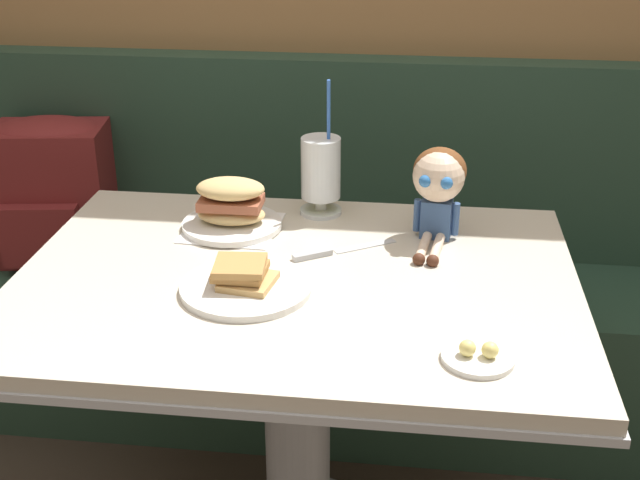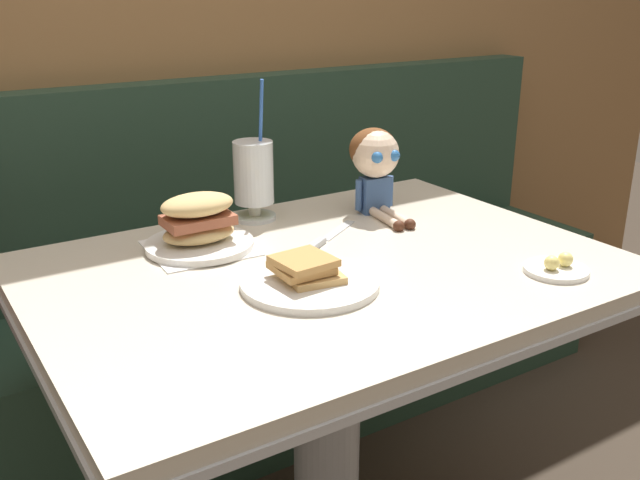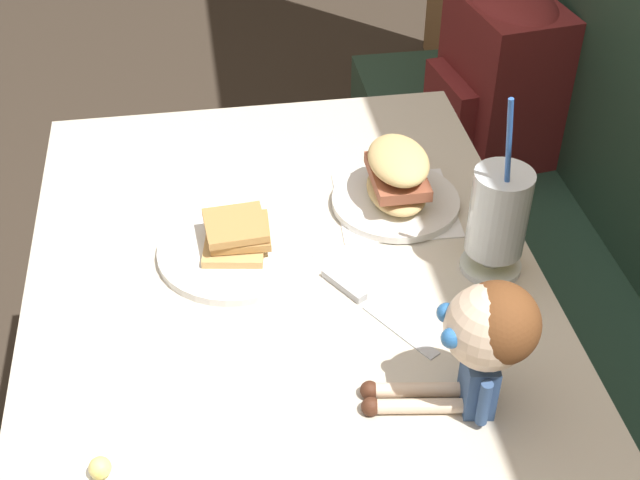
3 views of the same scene
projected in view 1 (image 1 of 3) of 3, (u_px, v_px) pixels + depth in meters
The scene contains 9 objects.
booth_bench at pixel (330, 305), 2.37m from camera, with size 2.60×0.48×1.00m.
diner_table at pixel (297, 361), 1.71m from camera, with size 1.11×0.81×0.74m.
toast_plate at pixel (245, 283), 1.56m from camera, with size 0.25×0.25×0.06m.
milkshake_glass at pixel (321, 172), 1.87m from camera, with size 0.10×0.10×0.32m.
sandwich_plate at pixel (231, 209), 1.82m from camera, with size 0.22×0.22×0.12m.
butter_saucer at pixel (478, 356), 1.35m from camera, with size 0.12×0.12×0.04m.
butter_knife at pixel (327, 252), 1.71m from camera, with size 0.21×0.14×0.01m.
seated_doll at pixel (439, 181), 1.74m from camera, with size 0.13×0.23×0.20m.
backpack at pixel (53, 188), 2.29m from camera, with size 0.33×0.28×0.41m.
Camera 1 is at (0.22, -1.25, 1.48)m, focal length 46.57 mm.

